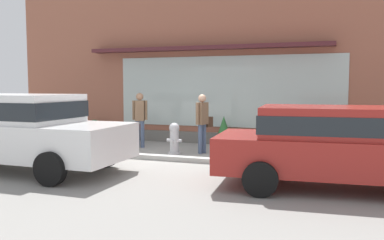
{
  "coord_description": "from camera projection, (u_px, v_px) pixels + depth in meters",
  "views": [
    {
      "loc": [
        3.95,
        -9.41,
        1.85
      ],
      "look_at": [
        0.19,
        1.2,
        0.9
      ],
      "focal_mm": 38.15,
      "sensor_mm": 36.0,
      "label": 1
    }
  ],
  "objects": [
    {
      "name": "ground_plane",
      "position": [
        169.0,
        159.0,
        10.31
      ],
      "size": [
        60.0,
        60.0,
        0.0
      ],
      "primitive_type": "plane",
      "color": "gray"
    },
    {
      "name": "storefront",
      "position": [
        207.0,
        64.0,
        13.08
      ],
      "size": [
        14.0,
        0.81,
        5.17
      ],
      "color": "#935642",
      "rests_on": "ground_plane"
    },
    {
      "name": "pedestrian_with_handbag",
      "position": [
        203.0,
        119.0,
        11.11
      ],
      "size": [
        0.34,
        0.65,
        1.62
      ],
      "rotation": [
        0.0,
        0.0,
        1.25
      ],
      "color": "#475675",
      "rests_on": "ground_plane"
    },
    {
      "name": "potted_plant_trailing_edge",
      "position": [
        265.0,
        137.0,
        11.87
      ],
      "size": [
        0.48,
        0.48,
        0.65
      ],
      "color": "#4C4C51",
      "rests_on": "ground_plane"
    },
    {
      "name": "parked_car_red",
      "position": [
        341.0,
        142.0,
        7.25
      ],
      "size": [
        4.69,
        2.24,
        1.48
      ],
      "rotation": [
        0.0,
        0.0,
        0.08
      ],
      "color": "maroon",
      "rests_on": "ground_plane"
    },
    {
      "name": "pedestrian_passerby",
      "position": [
        140.0,
        116.0,
        12.15
      ],
      "size": [
        0.43,
        0.27,
        1.63
      ],
      "rotation": [
        0.0,
        0.0,
        3.45
      ],
      "color": "#475675",
      "rests_on": "ground_plane"
    },
    {
      "name": "potted_plant_near_hydrant",
      "position": [
        308.0,
        140.0,
        11.61
      ],
      "size": [
        0.33,
        0.33,
        0.56
      ],
      "color": "#4C4C51",
      "rests_on": "ground_plane"
    },
    {
      "name": "potted_plant_window_right",
      "position": [
        95.0,
        128.0,
        13.9
      ],
      "size": [
        0.36,
        0.36,
        0.7
      ],
      "color": "#4C4C51",
      "rests_on": "ground_plane"
    },
    {
      "name": "curb_strip",
      "position": [
        166.0,
        158.0,
        10.12
      ],
      "size": [
        14.0,
        0.24,
        0.12
      ],
      "primitive_type": "cube",
      "color": "#B2B2AD",
      "rests_on": "ground_plane"
    },
    {
      "name": "potted_plant_doorstep",
      "position": [
        224.0,
        132.0,
        12.53
      ],
      "size": [
        0.39,
        0.39,
        0.92
      ],
      "color": "#33473D",
      "rests_on": "ground_plane"
    },
    {
      "name": "potted_plant_window_center",
      "position": [
        345.0,
        139.0,
        11.13
      ],
      "size": [
        0.5,
        0.5,
        0.79
      ],
      "color": "#4C4C51",
      "rests_on": "ground_plane"
    },
    {
      "name": "fire_hydrant",
      "position": [
        174.0,
        138.0,
        10.97
      ],
      "size": [
        0.42,
        0.39,
        0.86
      ],
      "color": "#B2B2B7",
      "rests_on": "ground_plane"
    },
    {
      "name": "parked_car_white",
      "position": [
        21.0,
        128.0,
        8.85
      ],
      "size": [
        4.61,
        2.09,
        1.66
      ],
      "rotation": [
        0.0,
        0.0,
        -0.01
      ],
      "color": "white",
      "rests_on": "ground_plane"
    }
  ]
}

